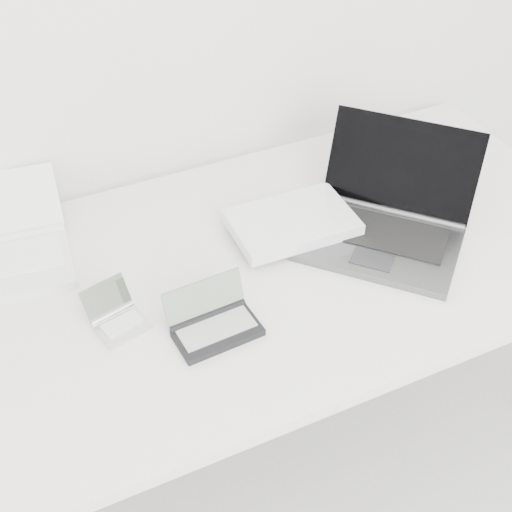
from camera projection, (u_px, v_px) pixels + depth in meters
name	position (u px, v px, depth m)	size (l,w,h in m)	color
desk	(261.00, 278.00, 1.58)	(1.60, 0.80, 0.73)	white
laptop_large	(349.00, 221.00, 1.60)	(0.56, 0.47, 0.22)	#5A5C5F
netbook_open_white	(3.00, 250.00, 1.55)	(0.32, 0.38, 0.10)	white
pda_silver	(117.00, 318.00, 1.40)	(0.12, 0.13, 0.07)	silver
palmtop_charcoal	(214.00, 324.00, 1.39)	(0.17, 0.13, 0.09)	black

